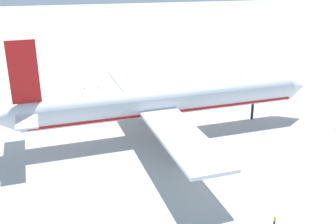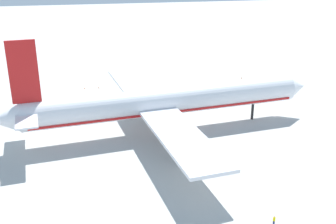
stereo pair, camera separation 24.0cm
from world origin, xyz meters
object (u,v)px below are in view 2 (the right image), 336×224
object	(u,v)px
airliner	(162,102)
traffic_cone_3	(241,78)
ground_worker_1	(274,221)
traffic_cone_2	(99,87)
traffic_cone_1	(85,88)

from	to	relation	value
airliner	traffic_cone_3	world-z (taller)	airliner
ground_worker_1	traffic_cone_2	distance (m)	82.71
ground_worker_1	traffic_cone_1	xyz separation A→B (m)	(-26.81, 79.89, -0.61)
airliner	traffic_cone_3	distance (m)	54.41
ground_worker_1	traffic_cone_3	distance (m)	84.50
airliner	ground_worker_1	distance (m)	42.28
ground_worker_1	traffic_cone_2	bearing A→B (deg)	105.67
ground_worker_1	traffic_cone_3	xyz separation A→B (m)	(27.77, 79.81, -0.61)
traffic_cone_1	traffic_cone_3	distance (m)	54.58
ground_worker_1	traffic_cone_1	distance (m)	84.27
airliner	traffic_cone_2	bearing A→B (deg)	108.45
airliner	traffic_cone_3	bearing A→B (deg)	46.50
ground_worker_1	traffic_cone_1	bearing A→B (deg)	108.55
ground_worker_1	traffic_cone_3	world-z (taller)	ground_worker_1
traffic_cone_1	traffic_cone_2	world-z (taller)	same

